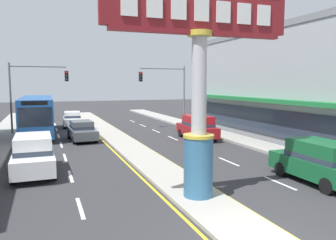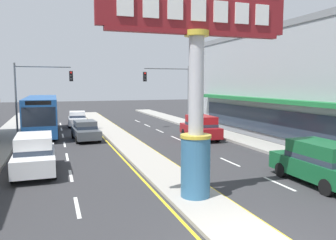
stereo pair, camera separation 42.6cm
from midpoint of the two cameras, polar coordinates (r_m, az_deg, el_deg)
name	(u,v)px [view 1 (the left image)]	position (r m, az deg, el deg)	size (l,w,h in m)	color
median_strip	(120,140)	(26.14, -8.57, -3.46)	(2.09, 52.00, 0.14)	#A39E93
sidewalk_right	(233,138)	(27.50, 10.60, -2.98)	(2.30, 60.00, 0.18)	#9E9B93
lane_markings	(124,144)	(24.85, -7.93, -4.11)	(8.83, 52.00, 0.01)	silver
district_sign	(199,85)	(12.53, 4.34, 5.88)	(7.31, 1.17, 7.77)	#33668C
storefront_right	(298,84)	(29.57, 20.89, 5.81)	(8.08, 24.56, 8.87)	#999EA3
traffic_light_left_side	(32,86)	(31.44, -22.41, 5.41)	(4.86, 0.46, 6.20)	slate
traffic_light_right_side	(168,85)	(33.60, -0.36, 5.90)	(4.86, 0.46, 6.20)	slate
suv_near_right_lane	(197,127)	(26.79, 4.57, -1.20)	(2.13, 4.68, 1.90)	maroon
bus_far_right_lane	(37,113)	(31.16, -21.73, 1.05)	(2.63, 11.22, 3.26)	#1E5199
suv_near_left_lane	(33,154)	(17.89, -22.53, -5.39)	(2.01, 4.62, 1.90)	white
suv_mid_left_lane	(319,161)	(16.41, 23.66, -6.46)	(2.01, 4.62, 1.90)	#14562D
sedan_far_left_oncoming	(72,119)	(36.18, -16.27, 0.19)	(2.03, 4.40, 1.53)	white
sedan_kerb_right	(82,130)	(27.07, -14.84, -1.73)	(2.02, 4.39, 1.53)	#4C5156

